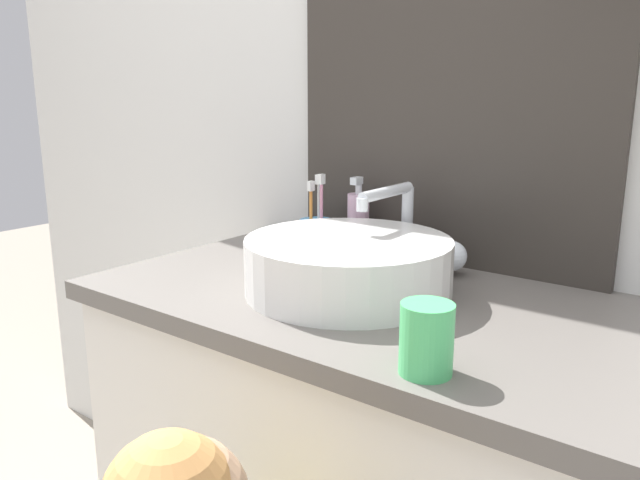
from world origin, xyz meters
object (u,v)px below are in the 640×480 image
object	(u,v)px
soap_dispenser	(358,223)
drinking_cup	(426,339)
sink_basin	(350,264)
toothbrush_holder	(317,234)

from	to	relation	value
soap_dispenser	drinking_cup	size ratio (longest dim) A/B	1.85
sink_basin	soap_dispenser	bearing A→B (deg)	120.84
soap_dispenser	drinking_cup	bearing A→B (deg)	-47.70
sink_basin	soap_dispenser	world-z (taller)	sink_basin
sink_basin	toothbrush_holder	xyz separation A→B (m)	(-0.22, 0.19, -0.01)
toothbrush_holder	soap_dispenser	size ratio (longest dim) A/B	1.02
toothbrush_holder	soap_dispenser	xyz separation A→B (m)	(0.09, 0.04, 0.03)
sink_basin	soap_dispenser	distance (m)	0.26
soap_dispenser	toothbrush_holder	bearing A→B (deg)	-157.77
toothbrush_holder	soap_dispenser	distance (m)	0.10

